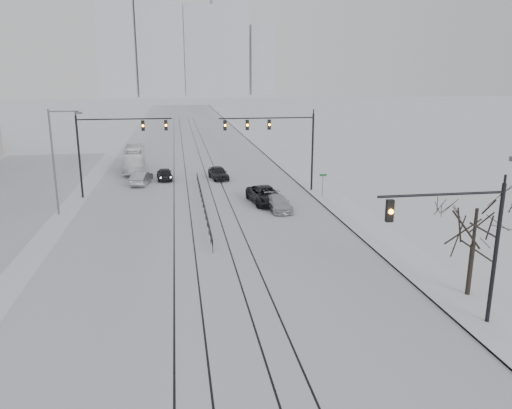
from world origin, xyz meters
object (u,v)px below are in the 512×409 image
object	(u,v)px
bare_tree	(476,218)
sedan_sb_outer	(141,178)
sedan_sb_inner	(165,174)
sedan_nb_right	(278,203)
box_truck	(134,159)
sedan_nb_front	(265,195)
traffic_mast_near	(466,237)
sedan_nb_far	(218,173)

from	to	relation	value
bare_tree	sedan_sb_outer	xyz separation A→B (m)	(-19.32, 32.11, -3.75)
sedan_sb_inner	sedan_nb_right	xyz separation A→B (m)	(10.24, -15.06, -0.06)
sedan_nb_right	box_truck	size ratio (longest dim) A/B	0.43
bare_tree	sedan_nb_front	xyz separation A→B (m)	(-7.31, 21.79, -3.70)
sedan_sb_inner	traffic_mast_near	bearing A→B (deg)	106.84
sedan_nb_front	box_truck	bearing A→B (deg)	118.38
bare_tree	sedan_sb_inner	bearing A→B (deg)	116.18
box_truck	sedan_sb_inner	bearing A→B (deg)	118.53
sedan_sb_outer	traffic_mast_near	bearing A→B (deg)	126.44
traffic_mast_near	sedan_nb_front	bearing A→B (deg)	101.17
sedan_sb_inner	sedan_sb_outer	xyz separation A→B (m)	(-2.48, -2.14, 0.03)
sedan_sb_inner	sedan_nb_front	size ratio (longest dim) A/B	0.74
bare_tree	box_truck	world-z (taller)	bare_tree
traffic_mast_near	sedan_nb_front	distance (m)	25.56
sedan_nb_right	traffic_mast_near	bearing A→B (deg)	-83.28
sedan_sb_outer	sedan_nb_far	world-z (taller)	sedan_nb_far
sedan_sb_outer	box_truck	distance (m)	8.78
sedan_sb_inner	sedan_nb_right	size ratio (longest dim) A/B	0.93
bare_tree	sedan_nb_far	bearing A→B (deg)	107.61
traffic_mast_near	sedan_sb_inner	world-z (taller)	traffic_mast_near
bare_tree	sedan_sb_outer	distance (m)	37.66
sedan_sb_outer	sedan_nb_far	xyz separation A→B (m)	(8.63, 1.58, 0.00)
sedan_nb_front	sedan_nb_far	size ratio (longest dim) A/B	1.30
traffic_mast_near	bare_tree	world-z (taller)	traffic_mast_near
sedan_nb_far	box_truck	bearing A→B (deg)	135.18
sedan_nb_right	sedan_nb_far	world-z (taller)	sedan_nb_far
traffic_mast_near	sedan_sb_inner	size ratio (longest dim) A/B	1.68
sedan_sb_outer	sedan_nb_far	size ratio (longest dim) A/B	1.03
traffic_mast_near	sedan_sb_outer	distance (m)	39.16
sedan_nb_front	box_truck	size ratio (longest dim) A/B	0.54
sedan_nb_front	sedan_nb_right	bearing A→B (deg)	-81.66
bare_tree	box_truck	size ratio (longest dim) A/B	0.59
sedan_sb_outer	sedan_nb_right	world-z (taller)	sedan_sb_outer
bare_tree	sedan_sb_inner	world-z (taller)	bare_tree
sedan_nb_right	sedan_sb_inner	bearing A→B (deg)	120.24
sedan_sb_inner	sedan_nb_right	world-z (taller)	sedan_sb_inner
sedan_sb_outer	sedan_nb_right	distance (m)	18.13
traffic_mast_near	sedan_sb_inner	distance (m)	40.13
traffic_mast_near	sedan_nb_far	bearing A→B (deg)	102.72
sedan_sb_inner	sedan_sb_outer	world-z (taller)	sedan_sb_outer
box_truck	traffic_mast_near	bearing A→B (deg)	110.59
traffic_mast_near	sedan_nb_far	size ratio (longest dim) A/B	1.60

